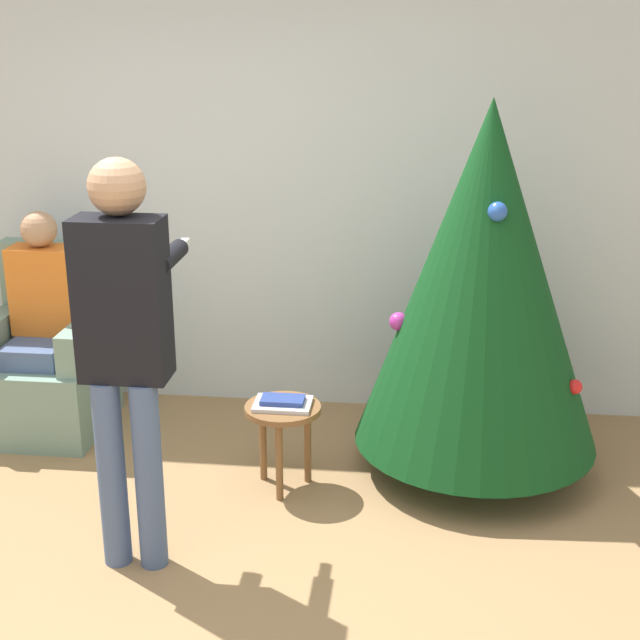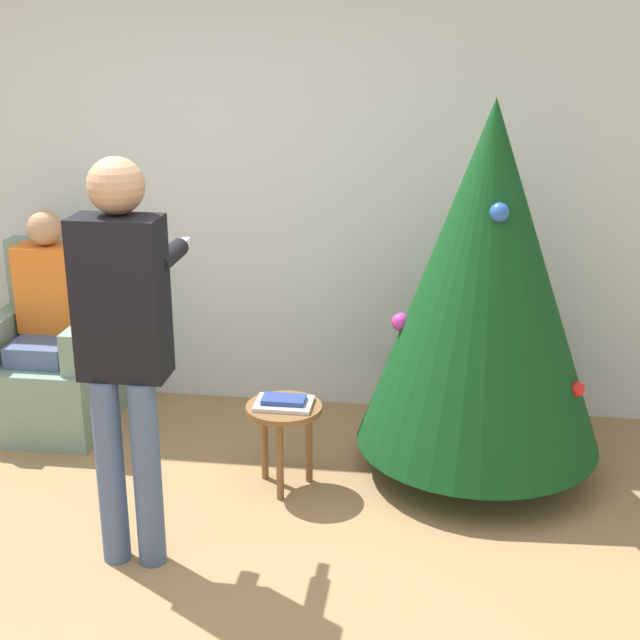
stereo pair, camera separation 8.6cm
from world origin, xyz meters
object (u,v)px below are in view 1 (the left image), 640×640
at_px(person_seated, 42,314).
at_px(side_stool, 283,420).
at_px(christmas_tree, 483,278).
at_px(armchair, 50,367).
at_px(person_standing, 124,333).

bearing_deg(person_seated, side_stool, -20.75).
relative_size(christmas_tree, armchair, 1.83).
bearing_deg(side_stool, armchair, 158.16).
bearing_deg(christmas_tree, person_seated, 174.26).
relative_size(armchair, side_stool, 2.35).
xyz_separation_m(armchair, side_stool, (1.45, -0.58, 0.01)).
distance_m(person_seated, person_standing, 1.57).
bearing_deg(side_stool, person_seated, 159.25).
bearing_deg(side_stool, person_standing, -128.65).
height_order(christmas_tree, side_stool, christmas_tree).
relative_size(person_standing, side_stool, 3.93).
xyz_separation_m(person_seated, person_standing, (0.91, -1.23, 0.36)).
height_order(armchair, person_seated, person_seated).
relative_size(christmas_tree, person_seated, 1.53).
height_order(person_seated, side_stool, person_seated).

